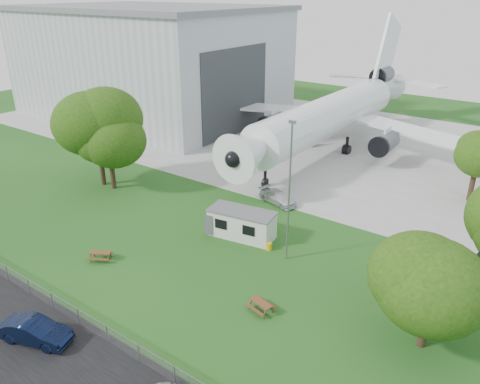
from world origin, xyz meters
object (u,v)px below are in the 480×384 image
Objects in this scene: hangar at (151,60)px; picnic_east at (261,311)px; picnic_west at (101,260)px; car_centre_sedan at (35,331)px; airliner at (334,112)px; site_cabin at (242,224)px.

hangar is 61.55m from picnic_east.
car_centre_sedan is (4.66, -8.97, 0.80)m from picnic_west.
picnic_east is at bearing -37.41° from hangar.
airliner reaches higher than picnic_west.
picnic_west is at bearing -49.52° from hangar.
airliner is at bearing 55.49° from picnic_west.
hangar is 6.21× the size of site_cabin.
airliner is 9.85× the size of car_centre_sedan.
car_centre_sedan reaches higher than picnic_east.
airliner is at bearing -0.22° from hangar.
airliner is at bearing 99.56° from site_cabin.
hangar is at bearing 179.78° from airliner.
site_cabin is 3.85× the size of picnic_east.
airliner is 39.18m from picnic_east.
picnic_west is at bearing -93.64° from airliner.
airliner reaches higher than picnic_east.
picnic_west is at bearing -125.18° from site_cabin.
site_cabin is at bearing 146.47° from picnic_east.
picnic_east is (14.83, 2.28, 0.00)m from picnic_west.
picnic_west is at bearing 8.72° from car_centre_sedan.
hangar is at bearing 99.61° from picnic_west.
airliner is at bearing 122.20° from picnic_east.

